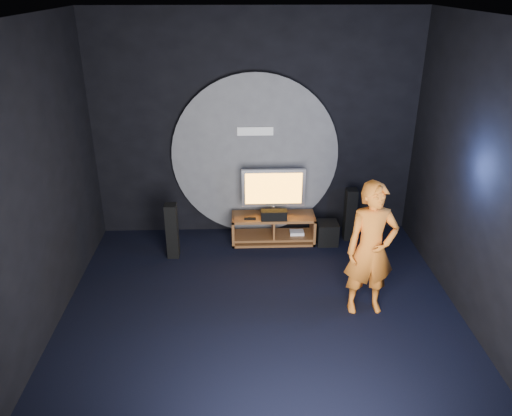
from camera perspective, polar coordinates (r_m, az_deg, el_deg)
The scene contains 15 objects.
floor at distance 6.30m, azimuth 0.69°, elevation -12.78°, with size 5.00×5.00×0.00m, color black.
back_wall at distance 7.77m, azimuth -0.12°, elevation 9.21°, with size 5.00×0.04×3.50m, color black.
front_wall at distance 3.26m, azimuth 2.99°, elevation -15.21°, with size 5.00×0.04×3.50m, color black.
left_wall at distance 5.85m, azimuth -24.47°, elevation 1.54°, with size 0.04×5.00×3.50m, color black.
right_wall at distance 6.07m, azimuth 25.11°, elevation 2.20°, with size 0.04×5.00×3.50m, color black.
ceiling at distance 5.00m, azimuth 0.91°, elevation 20.94°, with size 5.00×5.00×0.01m, color black.
wall_disc_panel at distance 7.85m, azimuth -0.10°, elevation 5.95°, with size 2.60×0.11×2.60m.
media_console at distance 7.94m, azimuth 2.02°, elevation -2.53°, with size 1.31×0.45×0.45m.
tv at distance 7.72m, azimuth 2.00°, elevation 2.07°, with size 0.98×0.22×0.75m.
center_speaker at distance 7.67m, azimuth 2.07°, elevation -0.81°, with size 0.40×0.15×0.15m, color black.
remote at distance 7.70m, azimuth -0.69°, elevation -1.24°, with size 0.18×0.05×0.02m, color black.
tower_speaker_left at distance 7.51m, azimuth -9.57°, elevation -2.59°, with size 0.17×0.19×0.86m, color black.
tower_speaker_right at distance 8.06m, azimuth 10.70°, elevation -0.72°, with size 0.17×0.19×0.86m, color black.
subwoofer at distance 7.97m, azimuth 8.13°, elevation -2.83°, with size 0.33×0.33×0.36m, color black.
player at distance 6.19m, azimuth 13.00°, elevation -4.64°, with size 0.63×0.41×1.73m, color orange.
Camera 1 is at (-0.25, -4.98, 3.84)m, focal length 35.00 mm.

